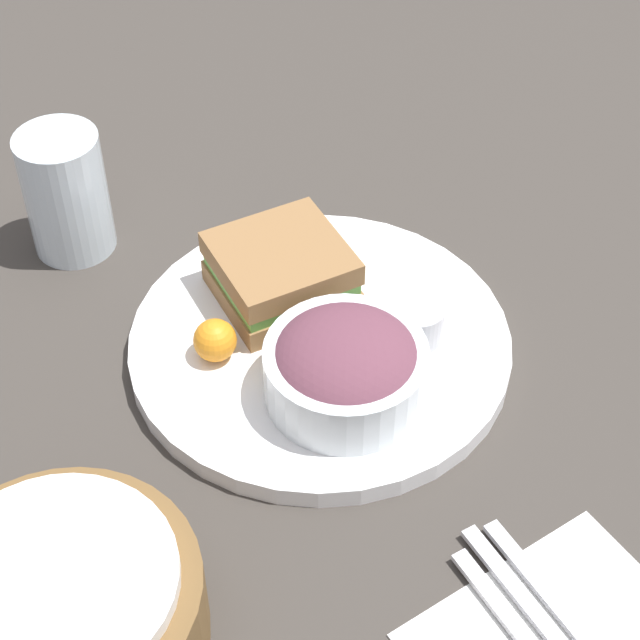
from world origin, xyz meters
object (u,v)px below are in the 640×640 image
bread_basket (63,609)px  spoon (525,639)px  sandwich (279,273)px  fork (567,615)px  drink_glass (66,193)px  plate (320,344)px  knife (546,627)px  dressing_cup (418,323)px  salad_bowl (346,367)px

bread_basket → spoon: size_ratio=1.22×
sandwich → fork: 0.37m
bread_basket → fork: (-0.18, -0.29, -0.03)m
sandwich → drink_glass: (0.18, 0.11, 0.02)m
plate → drink_glass: bearing=25.3°
sandwich → knife: 0.37m
dressing_cup → knife: 0.28m
drink_glass → spoon: drink_glass is taller
dressing_cup → fork: size_ratio=0.25×
fork → spoon: bearing=-90.0°
plate → salad_bowl: size_ratio=2.48×
salad_bowl → dressing_cup: (0.02, -0.09, -0.01)m
drink_glass → knife: bearing=-169.8°
salad_bowl → dressing_cup: 0.09m
plate → spoon: plate is taller
dressing_cup → knife: (-0.26, 0.09, -0.03)m
salad_bowl → dressing_cup: salad_bowl is taller
sandwich → dressing_cup: size_ratio=2.68×
spoon → dressing_cup: bearing=161.5°
dressing_cup → drink_glass: drink_glass is taller
dressing_cup → bread_basket: bearing=103.5°
dressing_cup → spoon: size_ratio=0.28×
spoon → plate: bearing=176.6°
spoon → salad_bowl: bearing=179.2°
drink_glass → bread_basket: (-0.38, 0.17, -0.02)m
plate → spoon: bearing=173.5°
salad_bowl → spoon: 0.24m
plate → salad_bowl: salad_bowl is taller
plate → dressing_cup: dressing_cup is taller
salad_bowl → dressing_cup: bearing=-77.5°
salad_bowl → drink_glass: 0.33m
dressing_cup → drink_glass: size_ratio=0.36×
bread_basket → salad_bowl: bearing=-76.2°
sandwich → bread_basket: 0.35m
plate → bread_basket: 0.32m
plate → sandwich: sandwich is taller
salad_bowl → fork: bearing=-175.5°
plate → dressing_cup: 0.09m
knife → drink_glass: bearing=-166.6°
plate → knife: 0.31m
bread_basket → spoon: 0.31m
plate → spoon: 0.31m
drink_glass → dressing_cup: bearing=-147.6°
salad_bowl → knife: salad_bowl is taller
plate → fork: bearing=-179.8°
plate → fork: 0.31m
knife → bread_basket: bearing=-119.6°
salad_bowl → fork: salad_bowl is taller
drink_glass → fork: drink_glass is taller
plate → dressing_cup: size_ratio=7.38×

